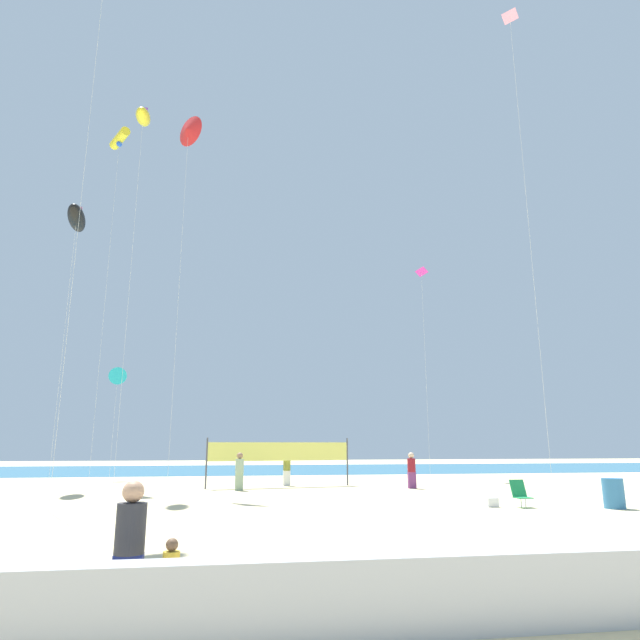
% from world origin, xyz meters
% --- Properties ---
extents(ground_plane, '(120.00, 120.00, 0.00)m').
position_xyz_m(ground_plane, '(0.00, 0.00, 0.00)').
color(ground_plane, beige).
extents(ocean_band, '(120.00, 20.00, 0.01)m').
position_xyz_m(ocean_band, '(0.00, 32.18, 0.00)').
color(ocean_band, teal).
rests_on(ocean_band, ground).
extents(boardwalk_ledge, '(28.00, 0.44, 0.85)m').
position_xyz_m(boardwalk_ledge, '(0.00, -10.06, 0.42)').
color(boardwalk_ledge, '#B7B7BC').
rests_on(boardwalk_ledge, ground).
extents(mother_figure, '(0.37, 0.37, 1.62)m').
position_xyz_m(mother_figure, '(-3.40, -8.90, 0.87)').
color(mother_figure, navy).
rests_on(mother_figure, ground).
extents(toddler_figure, '(0.21, 0.21, 0.93)m').
position_xyz_m(toddler_figure, '(-2.88, -8.99, 0.49)').
color(toddler_figure, '#EA7260').
rests_on(toddler_figure, ground).
extents(beachgoer_olive_shirt, '(0.38, 0.38, 1.65)m').
position_xyz_m(beachgoer_olive_shirt, '(0.81, 12.64, 0.88)').
color(beachgoer_olive_shirt, white).
rests_on(beachgoer_olive_shirt, ground).
extents(beachgoer_maroon_shirt, '(0.39, 0.39, 1.70)m').
position_xyz_m(beachgoer_maroon_shirt, '(6.62, 9.92, 0.91)').
color(beachgoer_maroon_shirt, '#7A3872').
rests_on(beachgoer_maroon_shirt, ground).
extents(beachgoer_sage_shirt, '(0.39, 0.39, 1.70)m').
position_xyz_m(beachgoer_sage_shirt, '(-1.67, 10.09, 0.91)').
color(beachgoer_sage_shirt, '#99B28C').
rests_on(beachgoer_sage_shirt, ground).
extents(folding_beach_chair, '(0.52, 0.65, 0.89)m').
position_xyz_m(folding_beach_chair, '(7.65, 1.59, 0.47)').
color(folding_beach_chair, '#1E8C4C').
rests_on(folding_beach_chair, ground).
extents(trash_barrel, '(0.67, 0.67, 0.97)m').
position_xyz_m(trash_barrel, '(10.50, 0.70, 0.48)').
color(trash_barrel, teal).
rests_on(trash_barrel, ground).
extents(volleyball_net, '(7.28, 1.39, 2.40)m').
position_xyz_m(volleyball_net, '(0.37, 11.79, 1.63)').
color(volleyball_net, '#4C4C51').
rests_on(volleyball_net, ground).
extents(beach_handbag, '(0.38, 0.19, 0.30)m').
position_xyz_m(beach_handbag, '(6.70, 1.75, 0.15)').
color(beach_handbag, white).
rests_on(beach_handbag, ground).
extents(kite_pink_diamond, '(0.65, 0.66, 20.65)m').
position_xyz_m(kite_pink_diamond, '(9.33, 2.36, 20.00)').
color(kite_pink_diamond, silver).
rests_on(kite_pink_diamond, ground).
extents(kite_red_delta, '(1.50, 1.48, 19.89)m').
position_xyz_m(kite_red_delta, '(-5.02, 11.38, 18.98)').
color(kite_red_delta, silver).
rests_on(kite_red_delta, ground).
extents(kite_cyan_delta, '(1.16, 0.61, 6.85)m').
position_xyz_m(kite_cyan_delta, '(-9.32, 19.76, 6.30)').
color(kite_cyan_delta, silver).
rests_on(kite_cyan_delta, ground).
extents(kite_yellow_tube, '(1.57, 2.17, 21.24)m').
position_xyz_m(kite_yellow_tube, '(-9.70, 16.27, 20.89)').
color(kite_yellow_tube, silver).
rests_on(kite_yellow_tube, ground).
extents(kite_black_inflatable, '(1.13, 2.70, 15.09)m').
position_xyz_m(kite_black_inflatable, '(-11.04, 13.81, 14.40)').
color(kite_black_inflatable, silver).
rests_on(kite_black_inflatable, ground).
extents(kite_magenta_diamond, '(0.72, 0.70, 14.02)m').
position_xyz_m(kite_magenta_diamond, '(10.53, 18.01, 13.60)').
color(kite_magenta_diamond, silver).
rests_on(kite_magenta_diamond, ground).
extents(kite_yellow_inflatable, '(0.84, 2.24, 20.14)m').
position_xyz_m(kite_yellow_inflatable, '(-7.47, 11.41, 19.55)').
color(kite_yellow_inflatable, silver).
rests_on(kite_yellow_inflatable, ground).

